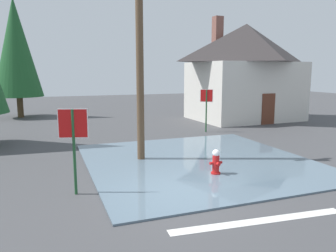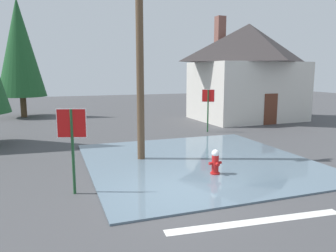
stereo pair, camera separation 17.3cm
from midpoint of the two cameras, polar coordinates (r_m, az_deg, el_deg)
name	(u,v)px [view 2 (the right image)]	position (r m, az deg, el deg)	size (l,w,h in m)	color
ground_plane	(179,194)	(9.55, 2.52, -11.68)	(80.00, 80.00, 0.10)	#424244
flood_puddle	(198,161)	(12.67, 5.65, -6.03)	(8.18, 8.40, 0.06)	slate
lane_stop_bar	(257,221)	(8.11, 15.70, -15.59)	(4.34, 0.30, 0.01)	silver
stop_sign_near	(72,133)	(9.32, -15.74, -1.18)	(0.78, 0.25, 2.40)	#1E4C28
fire_hydrant	(215,163)	(10.99, 8.61, -6.31)	(0.44, 0.38, 0.88)	red
utility_pole	(140,40)	(12.50, -4.51, 14.66)	(1.60, 0.28, 8.73)	brown
stop_sign_far	(208,102)	(18.64, 7.20, 4.16)	(0.62, 0.37, 2.41)	#1E4C28
house	(248,71)	(24.24, 13.78, 9.28)	(7.81, 6.00, 7.18)	beige
pine_tree_short_left	(19,48)	(27.03, -24.12, 12.22)	(3.47, 3.47, 8.68)	#4C3823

